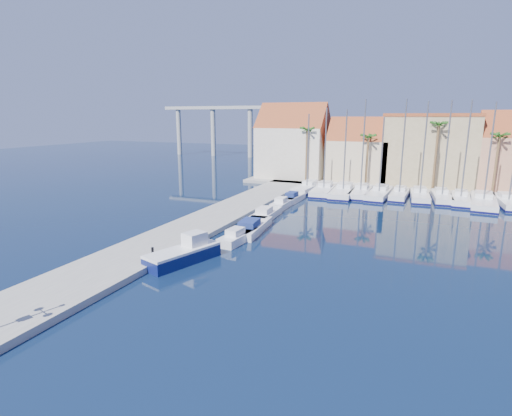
{
  "coord_description": "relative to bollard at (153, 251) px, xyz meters",
  "views": [
    {
      "loc": [
        12.5,
        -23.91,
        11.51
      ],
      "look_at": [
        -1.9,
        10.2,
        3.0
      ],
      "focal_mm": 28.0,
      "sensor_mm": 36.0,
      "label": 1
    }
  ],
  "objects": [
    {
      "name": "palm_0",
      "position": [
        1.44,
        40.55,
        8.31
      ],
      "size": [
        2.6,
        2.6,
        10.15
      ],
      "color": "brown",
      "rests_on": "shore_north"
    },
    {
      "name": "motorboat_west_0",
      "position": [
        4.39,
        7.05,
        -0.26
      ],
      "size": [
        2.1,
        5.28,
        1.4
      ],
      "rotation": [
        0.0,
        0.0,
        -0.09
      ],
      "color": "white",
      "rests_on": "ground"
    },
    {
      "name": "building_2",
      "position": [
        20.44,
        46.55,
        5.49
      ],
      "size": [
        14.2,
        10.2,
        11.5
      ],
      "color": "tan",
      "rests_on": "shore_north"
    },
    {
      "name": "ground",
      "position": [
        7.44,
        -1.45,
        -0.77
      ],
      "size": [
        260.0,
        260.0,
        0.0
      ],
      "primitive_type": "plane",
      "color": "#081831",
      "rests_on": "ground"
    },
    {
      "name": "sailboat_5",
      "position": [
        17.05,
        34.74,
        -0.12
      ],
      "size": [
        2.55,
        8.28,
        13.85
      ],
      "rotation": [
        0.0,
        0.0,
        -0.05
      ],
      "color": "white",
      "rests_on": "ground"
    },
    {
      "name": "motorboat_west_4",
      "position": [
        3.58,
        26.56,
        -0.26
      ],
      "size": [
        2.05,
        5.71,
        1.4
      ],
      "rotation": [
        0.0,
        0.0,
        -0.04
      ],
      "color": "white",
      "rests_on": "ground"
    },
    {
      "name": "palm_1",
      "position": [
        11.44,
        40.55,
        7.37
      ],
      "size": [
        2.6,
        2.6,
        9.15
      ],
      "color": "brown",
      "rests_on": "shore_north"
    },
    {
      "name": "sailboat_9",
      "position": [
        27.62,
        34.04,
        -0.19
      ],
      "size": [
        3.91,
        11.58,
        13.32
      ],
      "rotation": [
        0.0,
        0.0,
        -0.08
      ],
      "color": "white",
      "rests_on": "ground"
    },
    {
      "name": "sailboat_7",
      "position": [
        22.58,
        35.13,
        -0.14
      ],
      "size": [
        2.9,
        8.81,
        13.64
      ],
      "rotation": [
        0.0,
        0.0,
        0.07
      ],
      "color": "white",
      "rests_on": "ground"
    },
    {
      "name": "palm_3",
      "position": [
        29.44,
        40.55,
        7.84
      ],
      "size": [
        2.6,
        2.6,
        9.65
      ],
      "color": "brown",
      "rests_on": "shore_north"
    },
    {
      "name": "bollard",
      "position": [
        0.0,
        0.0,
        0.0
      ],
      "size": [
        0.22,
        0.22,
        0.54
      ],
      "primitive_type": "cylinder",
      "color": "black",
      "rests_on": "quay_west"
    },
    {
      "name": "building_1",
      "position": [
        9.44,
        45.55,
        4.53
      ],
      "size": [
        10.3,
        8.0,
        11.0
      ],
      "color": "beige",
      "rests_on": "shore_north"
    },
    {
      "name": "building_0",
      "position": [
        -2.56,
        45.55,
        5.75
      ],
      "size": [
        12.3,
        9.0,
        13.5
      ],
      "color": "beige",
      "rests_on": "shore_north"
    },
    {
      "name": "sailboat_6",
      "position": [
        19.75,
        35.06,
        -0.15
      ],
      "size": [
        3.0,
        9.27,
        13.53
      ],
      "rotation": [
        0.0,
        0.0,
        0.06
      ],
      "color": "white",
      "rests_on": "ground"
    },
    {
      "name": "sailboat_8",
      "position": [
        24.95,
        34.58,
        -0.14
      ],
      "size": [
        2.66,
        8.67,
        13.63
      ],
      "rotation": [
        0.0,
        0.0,
        -0.05
      ],
      "color": "white",
      "rests_on": "ground"
    },
    {
      "name": "palm_2",
      "position": [
        21.44,
        40.55,
        9.25
      ],
      "size": [
        2.6,
        2.6,
        11.15
      ],
      "color": "brown",
      "rests_on": "shore_north"
    },
    {
      "name": "shore_north",
      "position": [
        17.44,
        46.55,
        -0.52
      ],
      "size": [
        54.0,
        16.0,
        0.5
      ],
      "primitive_type": "cube",
      "color": "gray",
      "rests_on": "ground"
    },
    {
      "name": "viaduct",
      "position": [
        -31.63,
        80.55,
        9.48
      ],
      "size": [
        48.0,
        2.2,
        14.45
      ],
      "color": "#9E9E99",
      "rests_on": "ground"
    },
    {
      "name": "sailboat_0",
      "position": [
        3.39,
        34.98,
        -0.18
      ],
      "size": [
        3.13,
        9.4,
        11.91
      ],
      "rotation": [
        0.0,
        0.0,
        -0.07
      ],
      "color": "white",
      "rests_on": "ground"
    },
    {
      "name": "sailboat_2",
      "position": [
        9.12,
        34.3,
        -0.2
      ],
      "size": [
        3.48,
        11.37,
        12.51
      ],
      "rotation": [
        0.0,
        0.0,
        0.05
      ],
      "color": "white",
      "rests_on": "ground"
    },
    {
      "name": "quay_west",
      "position": [
        -1.56,
        12.05,
        -0.52
      ],
      "size": [
        6.0,
        77.0,
        0.5
      ],
      "primitive_type": "cube",
      "color": "gray",
      "rests_on": "ground"
    },
    {
      "name": "motorboat_west_3",
      "position": [
        3.45,
        22.45,
        -0.26
      ],
      "size": [
        1.77,
        5.25,
        1.4
      ],
      "rotation": [
        0.0,
        0.0,
        -0.02
      ],
      "color": "white",
      "rests_on": "ground"
    },
    {
      "name": "motorboat_west_1",
      "position": [
        4.25,
        10.58,
        -0.26
      ],
      "size": [
        2.95,
        7.43,
        1.4
      ],
      "rotation": [
        0.0,
        0.0,
        0.09
      ],
      "color": "white",
      "rests_on": "ground"
    },
    {
      "name": "sailboat_10",
      "position": [
        30.47,
        34.72,
        -0.17
      ],
      "size": [
        3.01,
        9.26,
        12.28
      ],
      "rotation": [
        0.0,
        0.0,
        0.07
      ],
      "color": "white",
      "rests_on": "ground"
    },
    {
      "name": "sailboat_1",
      "position": [
        6.15,
        34.35,
        -0.19
      ],
      "size": [
        3.33,
        10.61,
        12.77
      ],
      "rotation": [
        0.0,
        0.0,
        0.05
      ],
      "color": "white",
      "rests_on": "ground"
    },
    {
      "name": "fishing_boat",
      "position": [
        2.74,
        0.55,
        -0.03
      ],
      "size": [
        4.0,
        6.73,
        2.24
      ],
      "rotation": [
        0.0,
        0.0,
        -0.31
      ],
      "color": "#0D1750",
      "rests_on": "ground"
    },
    {
      "name": "motorboat_west_2",
      "position": [
        3.57,
        16.28,
        -0.26
      ],
      "size": [
        2.17,
        6.22,
        1.4
      ],
      "rotation": [
        0.0,
        0.0,
        0.03
      ],
      "color": "white",
      "rests_on": "ground"
    },
    {
      "name": "sailboat_3",
      "position": [
        11.64,
        34.59,
        -0.16
      ],
      "size": [
        2.53,
        9.55,
        13.91
      ],
      "rotation": [
        0.0,
        0.0,
        -0.0
      ],
      "color": "white",
      "rests_on": "ground"
    },
    {
      "name": "sailboat_4",
      "position": [
        14.32,
        34.49,
        -0.2
      ],
      "size": [
        3.29,
        10.21,
        11.5
      ],
      "rotation": [
        0.0,
        0.0,
        -0.06
      ],
      "color": "white",
      "rests_on": "ground"
    }
  ]
}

